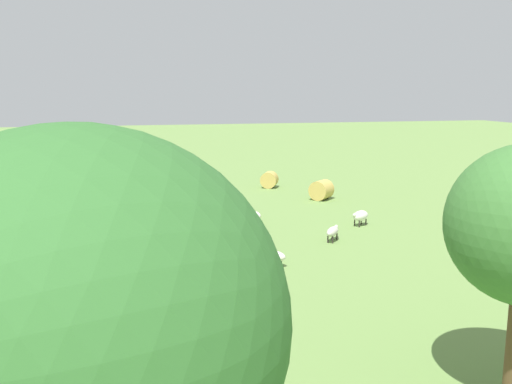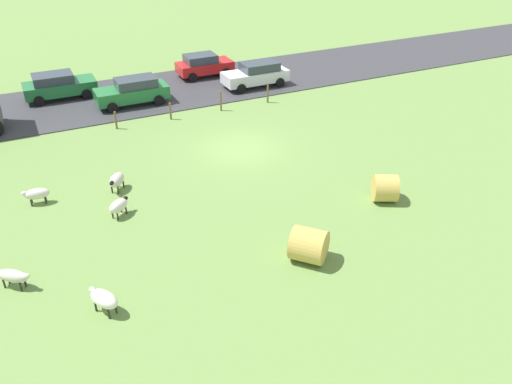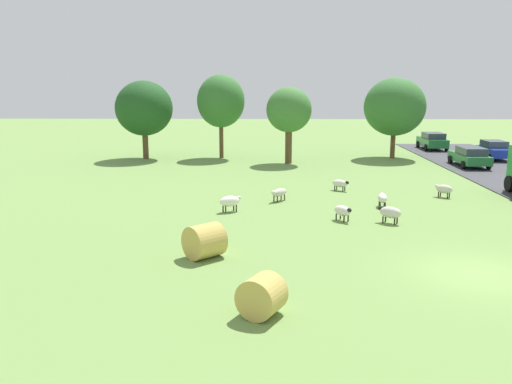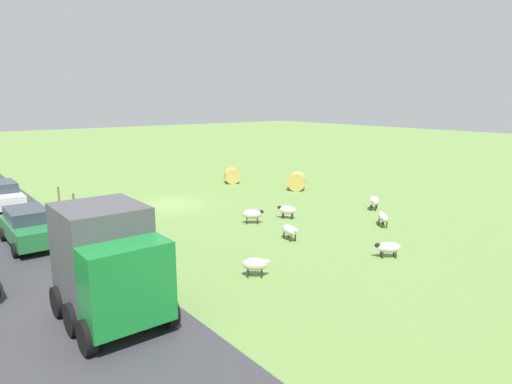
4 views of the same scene
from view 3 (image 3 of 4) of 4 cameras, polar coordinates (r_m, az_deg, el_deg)
ground_plane at (r=20.60m, az=22.19°, el=-8.00°), size 160.00×160.00×0.00m
sheep_0 at (r=30.27m, az=2.45°, el=-0.07°), size 1.10×1.20×0.72m
sheep_1 at (r=26.31m, az=13.99°, el=-2.11°), size 1.18×1.07×0.81m
sheep_2 at (r=26.31m, az=9.14°, el=-1.97°), size 0.98×1.08×0.76m
sheep_3 at (r=27.79m, az=-2.78°, el=-0.98°), size 1.24×1.04×0.84m
sheep_4 at (r=29.64m, az=13.22°, el=-0.63°), size 0.62×1.19×0.73m
sheep_5 at (r=33.61m, az=8.89°, el=0.89°), size 1.10×0.97×0.68m
sheep_6 at (r=33.12m, az=19.26°, el=0.30°), size 1.06×1.01×0.75m
hay_bale_0 at (r=20.69m, az=-5.46°, el=-5.18°), size 1.81×1.81×1.31m
hay_bale_1 at (r=15.65m, az=0.61°, el=-10.93°), size 1.55×1.47×1.21m
tree_0 at (r=48.79m, az=14.44°, el=8.70°), size 5.29×5.29×6.96m
tree_1 at (r=44.18m, az=3.50°, el=8.60°), size 3.67×3.67×6.19m
tree_2 at (r=47.73m, az=-11.75°, el=8.64°), size 4.89×4.89×6.71m
tree_3 at (r=47.45m, az=-3.74°, el=9.55°), size 4.13×4.13×7.23m
car_2 at (r=50.67m, az=23.91°, el=4.11°), size 2.08×3.95×1.58m
car_6 at (r=56.06m, az=18.15°, el=5.19°), size 2.18×4.39×1.65m
car_7 at (r=45.62m, az=21.67°, el=3.54°), size 2.15×4.58×1.54m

